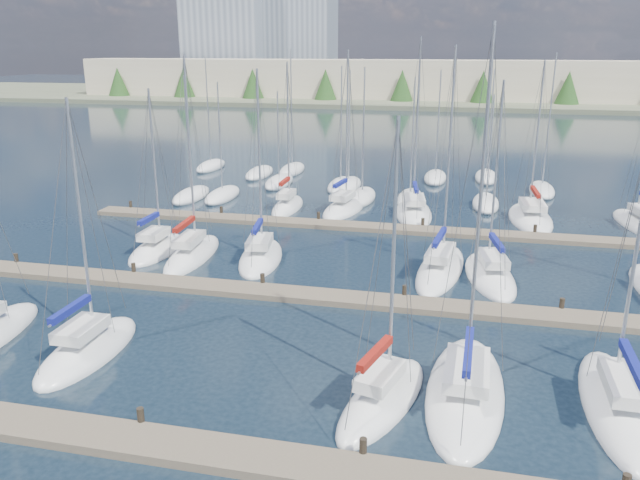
% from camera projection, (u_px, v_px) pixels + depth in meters
% --- Properties ---
extents(ground, '(400.00, 400.00, 0.00)m').
position_uv_depth(ground, '(406.00, 161.00, 74.58)').
color(ground, '#192632').
rests_on(ground, ground).
extents(dock_near, '(44.00, 1.93, 1.10)m').
position_uv_depth(dock_near, '(239.00, 456.00, 20.58)').
color(dock_near, '#6B5E4C').
rests_on(dock_near, ground).
extents(dock_mid, '(44.00, 1.93, 1.10)m').
position_uv_depth(dock_mid, '(328.00, 297.00, 33.61)').
color(dock_mid, '#6B5E4C').
rests_on(dock_mid, ground).
extents(dock_far, '(44.00, 1.93, 1.10)m').
position_uv_depth(dock_far, '(368.00, 227.00, 46.63)').
color(dock_far, '#6B5E4C').
rests_on(dock_far, ground).
extents(sailboat_c, '(2.63, 6.98, 11.89)m').
position_uv_depth(sailboat_c, '(88.00, 350.00, 27.71)').
color(sailboat_c, white).
rests_on(sailboat_c, ground).
extents(sailboat_j, '(3.76, 7.71, 12.58)m').
position_uv_depth(sailboat_j, '(261.00, 257.00, 39.86)').
color(sailboat_j, white).
rests_on(sailboat_j, ground).
extents(sailboat_e, '(3.35, 9.46, 14.67)m').
position_uv_depth(sailboat_e, '(465.00, 391.00, 24.41)').
color(sailboat_e, white).
rests_on(sailboat_e, ground).
extents(sailboat_i, '(2.87, 8.33, 13.45)m').
position_uv_depth(sailboat_i, '(192.00, 254.00, 40.37)').
color(sailboat_i, white).
rests_on(sailboat_i, ground).
extents(sailboat_k, '(3.58, 9.46, 13.93)m').
position_uv_depth(sailboat_k, '(440.00, 269.00, 37.82)').
color(sailboat_k, white).
rests_on(sailboat_k, ground).
extents(sailboat_d, '(3.91, 7.21, 11.59)m').
position_uv_depth(sailboat_d, '(383.00, 399.00, 23.87)').
color(sailboat_d, white).
rests_on(sailboat_d, ground).
extents(sailboat_f, '(2.59, 8.81, 12.58)m').
position_uv_depth(sailboat_f, '(617.00, 405.00, 23.46)').
color(sailboat_f, white).
rests_on(sailboat_f, ground).
extents(sailboat_q, '(3.62, 9.13, 12.90)m').
position_uv_depth(sailboat_q, '(530.00, 218.00, 49.04)').
color(sailboat_q, white).
rests_on(sailboat_q, ground).
extents(sailboat_n, '(2.23, 6.92, 12.67)m').
position_uv_depth(sailboat_n, '(288.00, 206.00, 52.46)').
color(sailboat_n, white).
rests_on(sailboat_n, ground).
extents(sailboat_r, '(3.73, 8.71, 13.79)m').
position_uv_depth(sailboat_r, '(640.00, 224.00, 47.22)').
color(sailboat_r, white).
rests_on(sailboat_r, ground).
extents(sailboat_p, '(4.03, 8.98, 14.59)m').
position_uv_depth(sailboat_p, '(414.00, 212.00, 50.64)').
color(sailboat_p, white).
rests_on(sailboat_p, ground).
extents(sailboat_h, '(2.58, 6.58, 11.34)m').
position_uv_depth(sailboat_h, '(157.00, 249.00, 41.42)').
color(sailboat_h, white).
rests_on(sailboat_h, ground).
extents(sailboat_l, '(3.85, 8.22, 12.09)m').
position_uv_depth(sailboat_l, '(490.00, 275.00, 36.76)').
color(sailboat_l, white).
rests_on(sailboat_l, ground).
extents(sailboat_o, '(3.67, 7.50, 13.60)m').
position_uv_depth(sailboat_o, '(344.00, 209.00, 51.79)').
color(sailboat_o, white).
rests_on(sailboat_o, ground).
extents(distant_boats, '(36.93, 20.75, 13.30)m').
position_uv_depth(distant_boats, '(345.00, 185.00, 60.31)').
color(distant_boats, '#9EA0A5').
rests_on(distant_boats, ground).
extents(shoreline, '(400.00, 60.00, 38.00)m').
position_uv_depth(shoreline, '(388.00, 69.00, 158.74)').
color(shoreline, '#666B51').
rests_on(shoreline, ground).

